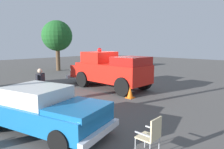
% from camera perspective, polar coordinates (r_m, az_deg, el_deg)
% --- Properties ---
extents(ground_plane, '(60.00, 60.00, 0.00)m').
position_cam_1_polar(ground_plane, '(13.50, 0.15, -3.48)').
color(ground_plane, '#514F4C').
extents(vintage_fire_truck, '(5.97, 2.37, 2.59)m').
position_cam_1_polar(vintage_fire_truck, '(12.98, -0.75, 1.39)').
color(vintage_fire_truck, black).
rests_on(vintage_fire_truck, ground).
extents(classic_hot_rod, '(4.68, 2.86, 1.46)m').
position_cam_1_polar(classic_hot_rod, '(6.94, -18.57, -9.28)').
color(classic_hot_rod, black).
rests_on(classic_hot_rod, ground).
extents(lawn_chair_near_truck, '(0.66, 0.66, 1.02)m').
position_cam_1_polar(lawn_chair_near_truck, '(17.01, -2.97, 1.03)').
color(lawn_chair_near_truck, '#B7BABF').
rests_on(lawn_chair_near_truck, ground).
extents(lawn_chair_by_car, '(0.50, 0.52, 1.02)m').
position_cam_1_polar(lawn_chair_by_car, '(5.38, 11.20, -16.12)').
color(lawn_chair_by_car, '#B7BABF').
rests_on(lawn_chair_by_car, ground).
extents(spectator_seated, '(0.64, 0.58, 1.29)m').
position_cam_1_polar(spectator_seated, '(16.87, -2.85, 1.34)').
color(spectator_seated, '#383842').
rests_on(spectator_seated, ground).
extents(spectator_standing, '(0.45, 0.58, 1.68)m').
position_cam_1_polar(spectator_standing, '(10.29, -19.60, -2.32)').
color(spectator_standing, '#2D334C').
rests_on(spectator_standing, ground).
extents(oak_tree_left, '(3.19, 3.19, 5.31)m').
position_cam_1_polar(oak_tree_left, '(22.35, -15.32, 10.48)').
color(oak_tree_left, brown).
rests_on(oak_tree_left, ground).
extents(traffic_cone, '(0.40, 0.40, 0.64)m').
position_cam_1_polar(traffic_cone, '(10.68, 5.17, -5.07)').
color(traffic_cone, orange).
rests_on(traffic_cone, ground).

